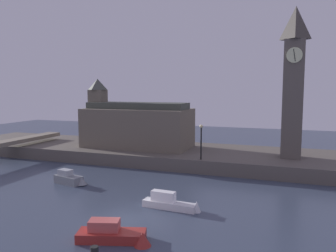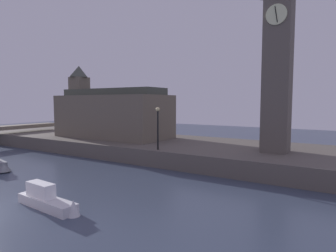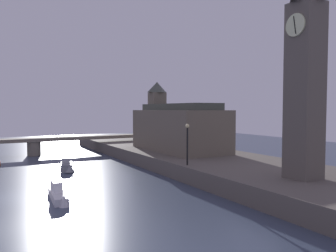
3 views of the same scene
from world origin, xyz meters
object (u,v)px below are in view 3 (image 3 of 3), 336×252
Objects in this scene: parliament_hall at (177,127)px; streetlamp at (187,139)px; clock_tower at (305,64)px; boat_cruiser_grey at (67,166)px; boat_ferry_white at (59,194)px.

parliament_hall reaches higher than streetlamp.
streetlamp is at bearing -154.27° from clock_tower.
clock_tower reaches higher than parliament_hall.
clock_tower is 25.48m from boat_cruiser_grey.
parliament_hall is at bearing 88.39° from boat_cruiser_grey.
boat_ferry_white is (-8.24, -16.05, -9.55)m from clock_tower.
clock_tower is at bearing 25.73° from streetlamp.
parliament_hall is 2.93× the size of boat_ferry_white.
clock_tower is 20.42m from boat_ferry_white.
boat_cruiser_grey is at bearing -141.29° from streetlamp.
streetlamp is 1.05× the size of boat_cruiser_grey.
clock_tower is 20.22m from parliament_hall.
parliament_hall is (-19.41, 0.63, -5.61)m from clock_tower.
parliament_hall reaches higher than boat_ferry_white.
boat_cruiser_grey is (-19.80, -12.95, -9.48)m from clock_tower.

